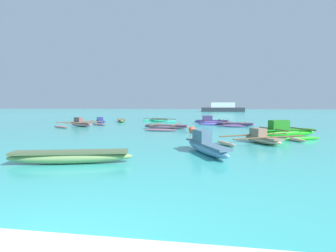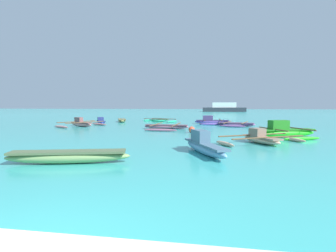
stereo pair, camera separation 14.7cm
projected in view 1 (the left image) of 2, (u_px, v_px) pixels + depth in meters
The scene contains 13 objects.
moored_boat_0 at pixel (159, 120), 30.70m from camera, with size 4.29×3.49×0.35m.
moored_boat_1 at pixel (285, 131), 15.99m from camera, with size 3.94×3.71×1.04m.
moored_boat_2 at pixel (166, 127), 21.56m from camera, with size 3.79×4.60×0.40m.
moored_boat_3 at pixel (211, 121), 27.10m from camera, with size 3.69×3.77×0.86m.
moored_boat_4 at pixel (71, 156), 8.82m from camera, with size 4.17×1.66×0.43m.
moored_boat_5 at pixel (262, 138), 13.46m from camera, with size 4.71×3.57×0.75m.
moored_boat_6 at pixel (100, 121), 27.72m from camera, with size 2.27×3.43×0.65m.
moored_boat_7 at pixel (205, 145), 10.64m from camera, with size 2.01×3.60×0.92m.
moored_boat_8 at pixel (80, 124), 23.80m from camera, with size 4.01×4.66×0.83m.
moored_boat_9 at pixel (236, 124), 24.70m from camera, with size 3.64×4.16×0.36m.
moored_boat_10 at pixel (121, 120), 30.15m from camera, with size 1.76×2.70×0.35m.
mooring_buoy_0 at pixel (192, 130), 18.49m from camera, with size 0.45×0.45×0.45m.
distant_ferry at pixel (223, 108), 74.28m from camera, with size 11.97×2.63×2.63m.
Camera 1 is at (2.30, -2.38, 1.98)m, focal length 28.00 mm.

